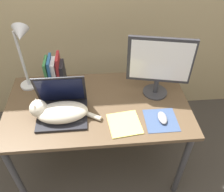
# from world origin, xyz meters

# --- Properties ---
(desk) EXTENTS (1.28, 0.72, 0.74)m
(desk) POSITION_xyz_m (0.00, 0.36, 0.66)
(desk) COLOR brown
(desk) RESTS_ON ground_plane
(laptop) EXTENTS (0.33, 0.28, 0.28)m
(laptop) POSITION_xyz_m (-0.24, 0.29, 0.79)
(laptop) COLOR black
(laptop) RESTS_ON desk
(cat) EXTENTS (0.46, 0.20, 0.14)m
(cat) POSITION_xyz_m (-0.26, 0.25, 0.80)
(cat) COLOR beige
(cat) RESTS_ON desk
(external_monitor) EXTENTS (0.43, 0.18, 0.45)m
(external_monitor) POSITION_xyz_m (0.43, 0.45, 0.98)
(external_monitor) COLOR #333338
(external_monitor) RESTS_ON desk
(mousepad) EXTENTS (0.21, 0.21, 0.00)m
(mousepad) POSITION_xyz_m (0.41, 0.17, 0.74)
(mousepad) COLOR #384C75
(mousepad) RESTS_ON desk
(computer_mouse) EXTENTS (0.06, 0.11, 0.03)m
(computer_mouse) POSITION_xyz_m (0.42, 0.17, 0.75)
(computer_mouse) COLOR #99999E
(computer_mouse) RESTS_ON mousepad
(book_row) EXTENTS (0.14, 0.16, 0.26)m
(book_row) POSITION_xyz_m (-0.30, 0.61, 0.85)
(book_row) COLOR #387A42
(book_row) RESTS_ON desk
(desk_lamp) EXTENTS (0.17, 0.17, 0.52)m
(desk_lamp) POSITION_xyz_m (-0.48, 0.58, 1.09)
(desk_lamp) COLOR silver
(desk_lamp) RESTS_ON desk
(notepad) EXTENTS (0.22, 0.23, 0.01)m
(notepad) POSITION_xyz_m (0.17, 0.15, 0.74)
(notepad) COLOR #E5DB6B
(notepad) RESTS_ON desk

